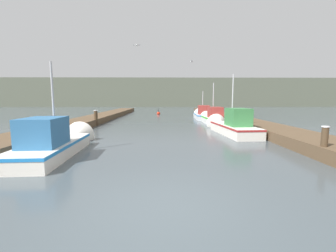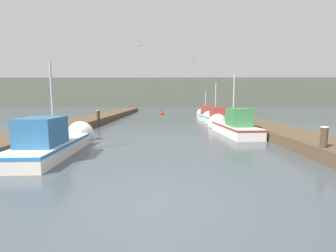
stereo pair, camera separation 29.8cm
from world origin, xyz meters
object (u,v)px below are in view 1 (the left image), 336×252
Objects in this scene: fishing_boat_2 at (212,118)px; channel_buoy at (158,113)px; fishing_boat_0 at (58,141)px; fishing_boat_1 at (230,125)px; mooring_piling_0 at (324,143)px; fishing_boat_3 at (202,115)px; mooring_piling_1 at (96,118)px; seagull_lead at (137,45)px; seagull_1 at (192,61)px.

fishing_boat_2 reaches higher than channel_buoy.
fishing_boat_0 is 22.31m from channel_buoy.
fishing_boat_1 is 6.75m from mooring_piling_0.
fishing_boat_2 is at bearing -86.34° from fishing_boat_3.
mooring_piling_1 is (-1.25, 9.08, 0.17)m from fishing_boat_0.
seagull_lead reaches higher than mooring_piling_1.
fishing_boat_2 is 5.06× the size of channel_buoy.
fishing_boat_1 is 1.21× the size of fishing_boat_2.
fishing_boat_0 reaches higher than mooring_piling_0.
fishing_boat_1 is at bearing 33.53° from seagull_1.
fishing_boat_0 is at bearing -115.28° from fishing_boat_3.
seagull_1 is at bearing 52.67° from fishing_boat_0.
seagull_lead is at bearing 152.64° from fishing_boat_1.
mooring_piling_1 is at bearing -109.77° from channel_buoy.
seagull_1 reaches higher than mooring_piling_1.
fishing_boat_0 is at bearing 80.03° from seagull_lead.
fishing_boat_3 is 11.46m from seagull_lead.
fishing_boat_1 is at bearing -87.24° from fishing_boat_3.
fishing_boat_2 is at bearing -147.75° from seagull_lead.
seagull_1 is at bearing 2.57° from mooring_piling_1.
fishing_boat_2 is at bearing -65.56° from channel_buoy.
fishing_boat_3 is (-0.07, 4.86, -0.03)m from fishing_boat_2.
mooring_piling_0 is 13.02m from seagull_lead.
mooring_piling_1 is 1.25× the size of channel_buoy.
channel_buoy is (3.41, 22.05, -0.31)m from fishing_boat_0.
seagull_1 is (3.02, -12.62, 4.96)m from channel_buoy.
fishing_boat_2 is 8.88× the size of seagull_1.
fishing_boat_1 is 6.14× the size of channel_buoy.
seagull_lead is at bearing 70.98° from fishing_boat_0.
fishing_boat_1 is 10.50m from fishing_boat_3.
fishing_boat_0 is at bearing -129.12° from fishing_boat_2.
mooring_piling_1 is at bearing -142.55° from fishing_boat_3.
fishing_boat_1 is 4.91× the size of mooring_piling_1.
fishing_boat_1 reaches higher than fishing_boat_2.
fishing_boat_1 is at bearing 163.26° from seagull_lead.
channel_buoy is at bearing 70.23° from mooring_piling_1.
seagull_lead reaches higher than mooring_piling_0.
seagull_lead reaches higher than seagull_1.
fishing_boat_0 reaches higher than fishing_boat_2.
mooring_piling_1 is 8.90m from seagull_1.
seagull_1 is at bearing -145.45° from fishing_boat_2.
fishing_boat_1 is at bearing -21.66° from mooring_piling_1.
seagull_1 is (4.19, 1.60, -0.86)m from seagull_lead.
fishing_boat_0 is at bearing 172.09° from mooring_piling_0.
seagull_lead is (-1.16, -14.21, 5.83)m from channel_buoy.
fishing_boat_1 reaches higher than fishing_boat_0.
seagull_1 reaches higher than mooring_piling_0.
mooring_piling_1 is (-9.72, -1.82, 0.17)m from fishing_boat_2.
seagull_1 reaches higher than fishing_boat_2.
seagull_lead is at bearing -19.68° from mooring_piling_1.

